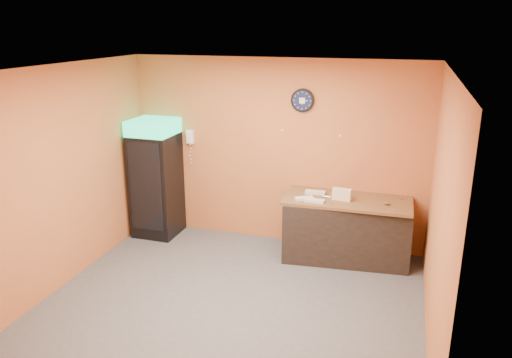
% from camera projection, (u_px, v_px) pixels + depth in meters
% --- Properties ---
extents(floor, '(4.50, 4.50, 0.00)m').
position_uv_depth(floor, '(233.00, 302.00, 6.11)').
color(floor, '#47474C').
rests_on(floor, ground).
extents(back_wall, '(4.50, 0.02, 2.80)m').
position_uv_depth(back_wall, '(276.00, 152.00, 7.51)').
color(back_wall, '#C06B36').
rests_on(back_wall, floor).
extents(left_wall, '(0.02, 4.00, 2.80)m').
position_uv_depth(left_wall, '(64.00, 177.00, 6.31)').
color(left_wall, '#C06B36').
rests_on(left_wall, floor).
extents(right_wall, '(0.02, 4.00, 2.80)m').
position_uv_depth(right_wall, '(439.00, 215.00, 5.06)').
color(right_wall, '#C06B36').
rests_on(right_wall, floor).
extents(ceiling, '(4.50, 4.00, 0.02)m').
position_uv_depth(ceiling, '(229.00, 69.00, 5.27)').
color(ceiling, white).
rests_on(ceiling, back_wall).
extents(beverage_cooler, '(0.66, 0.67, 1.86)m').
position_uv_depth(beverage_cooler, '(155.00, 180.00, 7.82)').
color(beverage_cooler, black).
rests_on(beverage_cooler, floor).
extents(prep_counter, '(1.80, 0.93, 0.87)m').
position_uv_depth(prep_counter, '(346.00, 230.00, 7.13)').
color(prep_counter, black).
rests_on(prep_counter, floor).
extents(wall_clock, '(0.34, 0.06, 0.34)m').
position_uv_depth(wall_clock, '(303.00, 100.00, 7.13)').
color(wall_clock, black).
rests_on(wall_clock, back_wall).
extents(wall_phone, '(0.12, 0.10, 0.21)m').
position_uv_depth(wall_phone, '(190.00, 137.00, 7.80)').
color(wall_phone, white).
rests_on(wall_phone, back_wall).
extents(butcher_paper, '(1.77, 0.85, 0.04)m').
position_uv_depth(butcher_paper, '(348.00, 200.00, 6.99)').
color(butcher_paper, brown).
rests_on(butcher_paper, prep_counter).
extents(sub_roll_stack, '(0.27, 0.12, 0.17)m').
position_uv_depth(sub_roll_stack, '(342.00, 194.00, 6.91)').
color(sub_roll_stack, beige).
rests_on(sub_roll_stack, butcher_paper).
extents(wrapped_sandwich_left, '(0.27, 0.22, 0.04)m').
position_uv_depth(wrapped_sandwich_left, '(304.00, 198.00, 6.95)').
color(wrapped_sandwich_left, beige).
rests_on(wrapped_sandwich_left, butcher_paper).
extents(wrapped_sandwich_mid, '(0.27, 0.12, 0.04)m').
position_uv_depth(wrapped_sandwich_mid, '(315.00, 201.00, 6.86)').
color(wrapped_sandwich_mid, beige).
rests_on(wrapped_sandwich_mid, butcher_paper).
extents(wrapped_sandwich_right, '(0.29, 0.13, 0.04)m').
position_uv_depth(wrapped_sandwich_right, '(315.00, 192.00, 7.19)').
color(wrapped_sandwich_right, beige).
rests_on(wrapped_sandwich_right, butcher_paper).
extents(kitchen_tool, '(0.06, 0.06, 0.06)m').
position_uv_depth(kitchen_tool, '(333.00, 196.00, 7.02)').
color(kitchen_tool, silver).
rests_on(kitchen_tool, butcher_paper).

